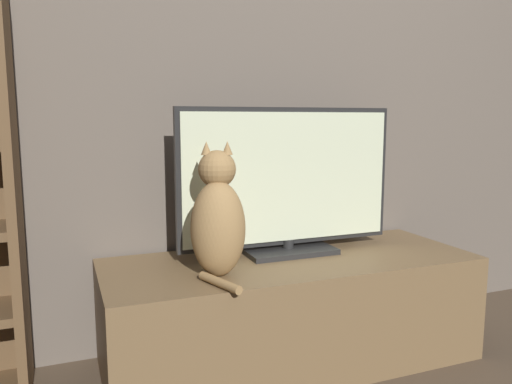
# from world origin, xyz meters

# --- Properties ---
(wall_back) EXTENTS (4.80, 0.05, 2.60)m
(wall_back) POSITION_xyz_m (0.00, 1.22, 1.30)
(wall_back) COLOR #60564C
(wall_back) RESTS_ON ground_plane
(tv_stand) EXTENTS (1.40, 0.54, 0.40)m
(tv_stand) POSITION_xyz_m (0.00, 0.91, 0.20)
(tv_stand) COLOR brown
(tv_stand) RESTS_ON ground_plane
(tv) EXTENTS (0.88, 0.21, 0.56)m
(tv) POSITION_xyz_m (0.02, 1.00, 0.68)
(tv) COLOR black
(tv) RESTS_ON tv_stand
(cat) EXTENTS (0.22, 0.32, 0.45)m
(cat) POSITION_xyz_m (-0.31, 0.82, 0.59)
(cat) COLOR #997547
(cat) RESTS_ON tv_stand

